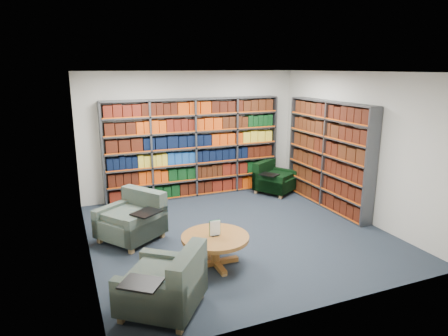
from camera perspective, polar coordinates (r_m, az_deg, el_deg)
name	(u,v)px	position (r m, az deg, el deg)	size (l,w,h in m)	color
room_shell	(237,156)	(6.81, 1.92, 1.71)	(5.02, 5.02, 2.82)	#1A2130
bookshelf_back	(195,148)	(9.01, -4.23, 2.81)	(4.00, 0.28, 2.20)	#47494F
bookshelf_right	(328,155)	(8.57, 14.65, 1.78)	(0.28, 2.50, 2.20)	#47494F
chair_teal_left	(134,220)	(7.06, -12.68, -7.29)	(1.25, 1.27, 0.82)	#092736
chair_green_right	(272,180)	(9.47, 6.93, -1.72)	(1.09, 1.09, 0.72)	black
chair_teal_front	(168,287)	(5.02, -7.97, -16.48)	(1.23, 1.23, 0.80)	#092736
coffee_table	(215,242)	(5.97, -1.27, -10.51)	(1.00, 1.00, 0.70)	#9E5728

